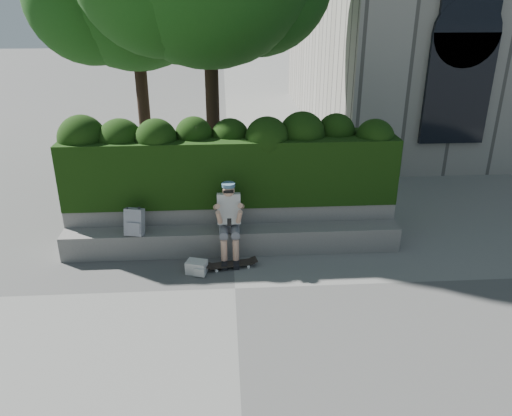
{
  "coord_description": "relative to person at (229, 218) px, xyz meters",
  "views": [
    {
      "loc": [
        -0.12,
        -6.77,
        4.27
      ],
      "look_at": [
        0.4,
        1.0,
        0.95
      ],
      "focal_mm": 35.0,
      "sensor_mm": 36.0,
      "label": 1
    }
  ],
  "objects": [
    {
      "name": "bench_ledge",
      "position": [
        0.06,
        0.18,
        -0.53
      ],
      "size": [
        6.0,
        0.45,
        0.45
      ],
      "primitive_type": "cube",
      "color": "gray",
      "rests_on": "ground"
    },
    {
      "name": "person",
      "position": [
        0.0,
        0.0,
        0.0
      ],
      "size": [
        0.4,
        0.76,
        1.38
      ],
      "color": "slate",
      "rests_on": "ground"
    },
    {
      "name": "planter_wall",
      "position": [
        0.06,
        0.66,
        -0.38
      ],
      "size": [
        6.0,
        0.5,
        0.75
      ],
      "primitive_type": "cube",
      "color": "gray",
      "rests_on": "ground"
    },
    {
      "name": "skateboard",
      "position": [
        0.02,
        -0.41,
        -0.68
      ],
      "size": [
        0.81,
        0.34,
        0.08
      ],
      "rotation": [
        0.0,
        0.0,
        0.19
      ],
      "color": "black",
      "rests_on": "ground"
    },
    {
      "name": "hedge",
      "position": [
        0.06,
        0.88,
        0.6
      ],
      "size": [
        6.0,
        1.0,
        1.2
      ],
      "primitive_type": "cube",
      "color": "black",
      "rests_on": "planter_wall"
    },
    {
      "name": "backpack_plaid",
      "position": [
        -1.63,
        0.08,
        -0.07
      ],
      "size": [
        0.35,
        0.24,
        0.47
      ],
      "primitive_type": "cube",
      "rotation": [
        0.0,
        0.0,
        -0.25
      ],
      "color": "#BABAC0",
      "rests_on": "bench_ledge"
    },
    {
      "name": "ground",
      "position": [
        0.06,
        -1.07,
        -0.75
      ],
      "size": [
        80.0,
        80.0,
        0.0
      ],
      "primitive_type": "plane",
      "color": "slate",
      "rests_on": "ground"
    },
    {
      "name": "backpack_ground",
      "position": [
        -0.56,
        -0.53,
        -0.65
      ],
      "size": [
        0.38,
        0.32,
        0.21
      ],
      "primitive_type": "cube",
      "rotation": [
        0.0,
        0.0,
        -0.31
      ],
      "color": "beige",
      "rests_on": "ground"
    }
  ]
}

